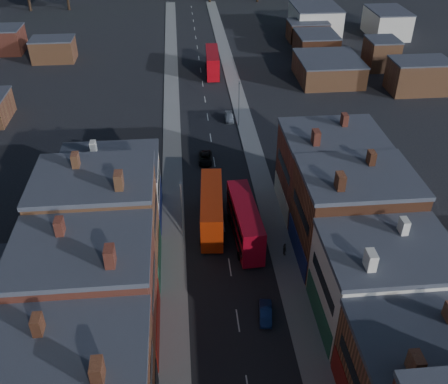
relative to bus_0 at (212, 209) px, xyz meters
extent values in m
cube|color=gray|center=(-5.00, 18.04, -2.66)|extent=(3.00, 200.00, 0.12)
cube|color=gray|center=(8.00, 18.04, -2.66)|extent=(3.00, 200.00, 0.12)
cylinder|color=slate|center=(-3.70, -1.96, 1.28)|extent=(0.16, 0.16, 8.00)
cube|color=slate|center=(-3.70, -1.96, 5.28)|extent=(0.25, 0.70, 0.25)
cylinder|color=slate|center=(6.70, 28.04, 1.28)|extent=(0.16, 0.16, 8.00)
cube|color=slate|center=(6.70, 28.04, 5.28)|extent=(0.25, 0.70, 0.25)
cube|color=red|center=(0.00, 0.00, -0.01)|extent=(3.44, 11.83, 4.67)
cube|color=black|center=(0.00, 0.00, -0.92)|extent=(3.43, 10.90, 0.96)
cube|color=black|center=(0.00, 0.00, 1.10)|extent=(3.43, 10.90, 0.96)
cylinder|color=black|center=(-1.58, -3.64, -2.19)|extent=(0.39, 1.08, 1.06)
cylinder|color=black|center=(1.07, -3.82, -2.19)|extent=(0.39, 1.08, 1.06)
cylinder|color=black|center=(-1.07, 3.82, -2.19)|extent=(0.39, 1.08, 1.06)
cylinder|color=black|center=(1.58, 3.64, -2.19)|extent=(0.39, 1.08, 1.06)
cube|color=#B70A1F|center=(3.84, -2.95, -0.04)|extent=(3.32, 11.71, 4.63)
cube|color=black|center=(3.84, -2.95, -0.93)|extent=(3.32, 10.79, 0.95)
cube|color=black|center=(3.84, -2.95, 1.07)|extent=(3.32, 10.79, 0.95)
cylinder|color=black|center=(2.74, -6.73, -2.19)|extent=(0.38, 1.07, 1.05)
cylinder|color=black|center=(5.37, -6.57, -2.19)|extent=(0.38, 1.07, 1.05)
cylinder|color=black|center=(2.30, 0.67, -2.19)|extent=(0.38, 1.07, 1.05)
cylinder|color=black|center=(4.93, 0.83, -2.19)|extent=(0.38, 1.07, 1.05)
cube|color=#A3070F|center=(3.97, 53.49, -0.06)|extent=(3.06, 11.56, 4.59)
cube|color=black|center=(3.97, 53.49, -0.95)|extent=(3.08, 10.65, 0.94)
cube|color=black|center=(3.97, 53.49, 1.03)|extent=(3.08, 10.65, 0.94)
cylinder|color=black|center=(2.52, 49.87, -2.20)|extent=(0.35, 1.05, 1.04)
cylinder|color=black|center=(5.12, 49.77, -2.20)|extent=(0.35, 1.05, 1.04)
cylinder|color=black|center=(2.81, 57.21, -2.20)|extent=(0.35, 1.05, 1.04)
cylinder|color=black|center=(5.41, 57.10, -2.20)|extent=(0.35, 1.05, 1.04)
imported|color=navy|center=(4.39, -15.75, -2.14)|extent=(1.71, 3.68, 1.17)
imported|color=black|center=(0.13, 16.25, -2.11)|extent=(2.25, 4.50, 1.22)
imported|color=#BDBDBD|center=(5.30, 30.40, -2.18)|extent=(1.58, 3.74, 1.08)
imported|color=#545048|center=(8.14, -6.47, -1.78)|extent=(0.54, 1.01, 1.65)
camera|label=1|loc=(-3.09, -50.55, 36.75)|focal=40.00mm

